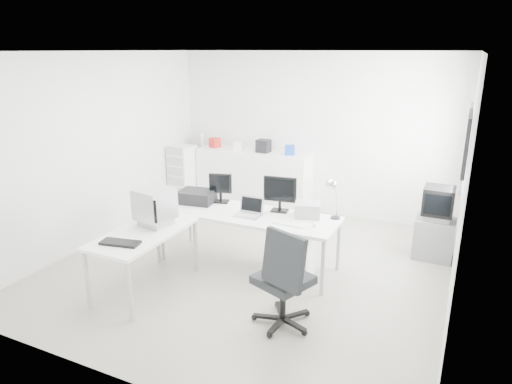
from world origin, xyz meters
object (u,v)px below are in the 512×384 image
at_px(drawer_pedestal, 298,252).
at_px(office_chair, 283,275).
at_px(side_desk, 146,260).
at_px(lcd_monitor_large, 280,195).
at_px(tv_cabinet, 434,238).
at_px(crt_tv, 438,204).
at_px(lcd_monitor_small, 221,188).
at_px(laptop, 248,207).
at_px(filing_cabinet, 183,176).
at_px(inkjet_printer, 197,197).
at_px(main_desk, 248,239).
at_px(laser_printer, 308,210).
at_px(crt_monitor, 155,207).
at_px(sideboard, 253,179).

xyz_separation_m(drawer_pedestal, office_chair, (0.25, -1.15, 0.27)).
bearing_deg(drawer_pedestal, side_desk, -143.43).
distance_m(lcd_monitor_large, tv_cabinet, 2.29).
bearing_deg(crt_tv, lcd_monitor_small, -159.13).
bearing_deg(crt_tv, laptop, -147.24).
bearing_deg(crt_tv, filing_cabinet, 173.77).
bearing_deg(drawer_pedestal, lcd_monitor_small, 170.91).
xyz_separation_m(drawer_pedestal, lcd_monitor_large, (-0.35, 0.20, 0.68)).
xyz_separation_m(inkjet_printer, office_chair, (1.80, -1.20, -0.26)).
height_order(main_desk, laser_printer, laser_printer).
height_order(drawer_pedestal, inkjet_printer, inkjet_printer).
xyz_separation_m(main_desk, crt_monitor, (-0.85, -0.85, 0.60)).
xyz_separation_m(laser_printer, sideboard, (-1.72, 1.99, -0.31)).
height_order(main_desk, side_desk, same).
distance_m(office_chair, filing_cabinet, 4.31).
bearing_deg(side_desk, lcd_monitor_large, 48.37).
height_order(laser_printer, filing_cabinet, filing_cabinet).
bearing_deg(main_desk, crt_monitor, -135.00).
bearing_deg(inkjet_printer, main_desk, -14.84).
xyz_separation_m(inkjet_printer, filing_cabinet, (-1.39, 1.71, -0.28)).
relative_size(drawer_pedestal, crt_tv, 1.20).
distance_m(office_chair, crt_tv, 2.76).
relative_size(laptop, tv_cabinet, 0.66).
bearing_deg(inkjet_printer, lcd_monitor_large, -1.00).
bearing_deg(lcd_monitor_small, laptop, -46.96).
relative_size(main_desk, crt_tv, 4.80).
distance_m(crt_monitor, filing_cabinet, 3.03).
bearing_deg(inkjet_printer, office_chair, -41.80).
height_order(lcd_monitor_small, sideboard, lcd_monitor_small).
distance_m(inkjet_printer, laser_printer, 1.60).
relative_size(laser_printer, filing_cabinet, 0.29).
distance_m(lcd_monitor_small, tv_cabinet, 3.08).
xyz_separation_m(office_chair, tv_cabinet, (1.31, 2.42, -0.29)).
bearing_deg(laser_printer, laptop, -171.92).
bearing_deg(lcd_monitor_large, office_chair, -73.29).
relative_size(main_desk, sideboard, 1.13).
relative_size(lcd_monitor_small, laptop, 1.07).
distance_m(side_desk, inkjet_printer, 1.29).
xyz_separation_m(crt_monitor, sideboard, (-0.12, 3.06, -0.45)).
xyz_separation_m(inkjet_printer, lcd_monitor_small, (0.30, 0.15, 0.12)).
xyz_separation_m(tv_cabinet, filing_cabinet, (-4.50, 0.49, 0.27)).
bearing_deg(laser_printer, sideboard, 114.32).
xyz_separation_m(laptop, office_chair, (0.90, -1.00, -0.30)).
height_order(lcd_monitor_large, crt_tv, lcd_monitor_large).
distance_m(crt_monitor, office_chair, 1.86).
xyz_separation_m(drawer_pedestal, lcd_monitor_small, (-1.25, 0.20, 0.65)).
distance_m(lcd_monitor_large, crt_tv, 2.19).
bearing_deg(laser_printer, main_desk, 179.86).
xyz_separation_m(inkjet_printer, laser_printer, (1.60, 0.12, 0.01)).
distance_m(lcd_monitor_large, sideboard, 2.41).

